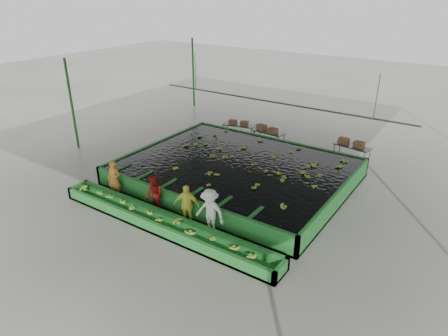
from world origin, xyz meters
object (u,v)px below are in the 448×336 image
Objects in this scene: flotation_tank at (236,171)px; box_stack_right at (351,145)px; worker_b at (154,195)px; worker_c at (186,205)px; sorting_trough at (163,224)px; packing_table_right at (351,153)px; packing_table_mid at (269,138)px; worker_d at (210,212)px; box_stack_mid at (267,131)px; worker_a at (114,179)px; packing_table_left at (239,131)px; box_stack_left at (238,125)px.

flotation_tank is 7.37× the size of box_stack_right.
worker_c is at bearing 15.87° from worker_b.
sorting_trough is 5.94× the size of worker_c.
worker_c is 0.90× the size of packing_table_right.
box_stack_right is (4.58, 0.45, 0.44)m from packing_table_mid.
worker_d is (1.62, -4.30, 0.45)m from flotation_tank.
worker_b is 9.22m from packing_table_mid.
worker_c is at bearing -108.63° from packing_table_right.
packing_table_mid is 0.43m from box_stack_mid.
worker_d reaches higher than worker_c.
packing_table_right is at bearing -18.16° from box_stack_right.
flotation_tank is 4.62m from worker_d.
worker_b reaches higher than sorting_trough.
worker_a is 2.33m from worker_b.
flotation_tank is 4.35m from worker_c.
worker_c is 9.33m from packing_table_mid.
box_stack_right is (6.62, 0.40, 0.41)m from packing_table_left.
worker_d is at bearing -74.69° from packing_table_mid.
worker_a is at bearing -105.54° from packing_table_mid.
sorting_trough is 1.49m from worker_b.
box_stack_right reaches higher than packing_table_left.
flotation_tank is 8.61× the size of box_stack_left.
worker_b is 0.81× the size of packing_table_left.
box_stack_mid reaches higher than sorting_trough.
worker_d is (2.76, 0.00, 0.12)m from worker_b.
packing_table_left is 6.64m from box_stack_right.
worker_b is 1.66m from worker_c.
worker_a is 0.91× the size of worker_d.
worker_b is at bearing -79.01° from packing_table_left.
worker_c is 9.29m from box_stack_mid.
flotation_tank is 5.54m from worker_a.
worker_a is 12.02m from box_stack_right.
packing_table_left is (-2.94, 10.06, 0.19)m from sorting_trough.
sorting_trough is 5.53× the size of worker_d.
worker_a is at bearing 167.01° from sorting_trough.
worker_b is 2.76m from worker_d.
flotation_tank is 4.99m from box_stack_mid.
sorting_trough is at bearing -146.45° from worker_c.
packing_table_right is (4.67, 0.42, 0.01)m from packing_table_mid.
worker_c is (1.66, 0.00, 0.06)m from worker_b.
worker_c is 9.89m from packing_table_left.
packing_table_left is at bearing 116.87° from worker_b.
flotation_tank is at bearing 107.52° from worker_d.
worker_c reaches higher than box_stack_mid.
worker_d is at bearing -102.57° from packing_table_right.
packing_table_mid is (-0.91, 4.91, -0.04)m from flotation_tank.
flotation_tank is 6.52m from box_stack_right.
packing_table_right is at bearing 78.89° from worker_b.
flotation_tank is 6.05× the size of worker_a.
flotation_tank is 4.46m from worker_b.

